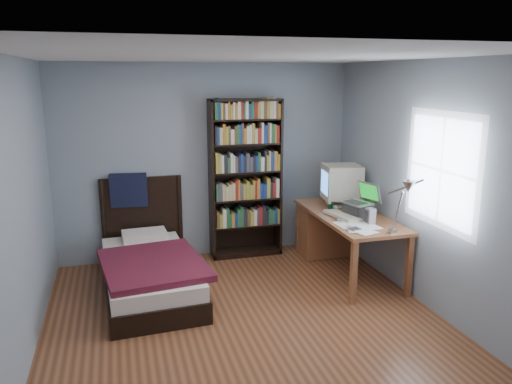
% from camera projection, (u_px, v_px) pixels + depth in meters
% --- Properties ---
extents(room, '(4.20, 4.24, 2.50)m').
position_uv_depth(room, '(251.00, 199.00, 4.48)').
color(room, brown).
rests_on(room, ground).
extents(desk, '(0.75, 1.73, 0.73)m').
position_uv_depth(desk, '(331.00, 228.00, 6.45)').
color(desk, brown).
rests_on(desk, floor).
extents(crt_monitor, '(0.52, 0.48, 0.53)m').
position_uv_depth(crt_monitor, '(341.00, 182.00, 6.26)').
color(crt_monitor, '#BDB49C').
rests_on(crt_monitor, desk).
extents(laptop, '(0.41, 0.39, 0.40)m').
position_uv_depth(laptop, '(358.00, 207.00, 5.83)').
color(laptop, '#2D2D30').
rests_on(laptop, desk).
extents(desk_lamp, '(0.26, 0.57, 0.68)m').
position_uv_depth(desk_lamp, '(406.00, 192.00, 4.68)').
color(desk_lamp, '#99999E').
rests_on(desk_lamp, desk).
extents(keyboard, '(0.30, 0.54, 0.05)m').
position_uv_depth(keyboard, '(342.00, 216.00, 5.80)').
color(keyboard, '#BDB79D').
rests_on(keyboard, desk).
extents(speaker, '(0.10, 0.10, 0.17)m').
position_uv_depth(speaker, '(370.00, 216.00, 5.54)').
color(speaker, gray).
rests_on(speaker, desk).
extents(soda_can, '(0.06, 0.06, 0.11)m').
position_uv_depth(soda_can, '(331.00, 205.00, 6.12)').
color(soda_can, '#073819').
rests_on(soda_can, desk).
extents(mouse, '(0.07, 0.12, 0.04)m').
position_uv_depth(mouse, '(335.00, 207.00, 6.17)').
color(mouse, silver).
rests_on(mouse, desk).
extents(phone_silver, '(0.06, 0.11, 0.02)m').
position_uv_depth(phone_silver, '(341.00, 221.00, 5.61)').
color(phone_silver, silver).
rests_on(phone_silver, desk).
extents(phone_grey, '(0.08, 0.10, 0.02)m').
position_uv_depth(phone_grey, '(349.00, 227.00, 5.38)').
color(phone_grey, gray).
rests_on(phone_grey, desk).
extents(external_drive, '(0.12, 0.12, 0.02)m').
position_uv_depth(external_drive, '(355.00, 230.00, 5.30)').
color(external_drive, gray).
rests_on(external_drive, desk).
extents(bookshelf, '(0.93, 0.30, 2.06)m').
position_uv_depth(bookshelf, '(246.00, 179.00, 6.47)').
color(bookshelf, black).
rests_on(bookshelf, floor).
extents(bed, '(1.16, 2.06, 1.16)m').
position_uv_depth(bed, '(149.00, 267.00, 5.55)').
color(bed, black).
rests_on(bed, floor).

